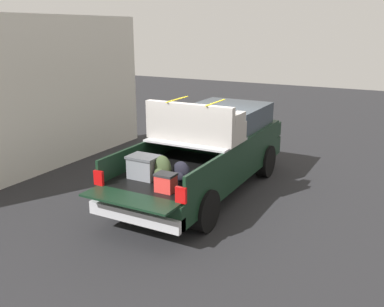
# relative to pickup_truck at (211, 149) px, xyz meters

# --- Properties ---
(ground_plane) EXTENTS (40.00, 40.00, 0.00)m
(ground_plane) POSITION_rel_pickup_truck_xyz_m (-0.36, -0.00, -0.96)
(ground_plane) COLOR #262628
(pickup_truck) EXTENTS (6.05, 2.06, 2.23)m
(pickup_truck) POSITION_rel_pickup_truck_xyz_m (0.00, 0.00, 0.00)
(pickup_truck) COLOR black
(pickup_truck) RESTS_ON ground_plane
(building_facade) EXTENTS (8.06, 0.36, 4.04)m
(building_facade) POSITION_rel_pickup_truck_xyz_m (-0.99, 4.51, 1.06)
(building_facade) COLOR silver
(building_facade) RESTS_ON ground_plane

